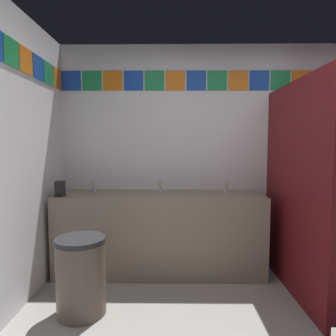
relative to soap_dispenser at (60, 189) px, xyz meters
name	(u,v)px	position (x,y,z in m)	size (l,w,h in m)	color
wall_back	(226,155)	(1.78, 0.50, 0.33)	(3.81, 0.09, 2.52)	silver
vanity_counter	(160,232)	(1.01, 0.17, -0.50)	(2.18, 0.58, 0.86)	gray
faucet_left	(95,187)	(0.28, 0.26, -0.03)	(0.04, 0.10, 0.14)	silver
faucet_center	(160,188)	(1.01, 0.26, -0.03)	(0.04, 0.10, 0.14)	silver
faucet_right	(226,188)	(1.74, 0.26, -0.03)	(0.04, 0.10, 0.14)	silver
soap_dispenser	(60,189)	(0.00, 0.00, 0.00)	(0.09, 0.09, 0.16)	black
stall_divider	(325,193)	(2.43, -0.49, 0.04)	(0.92, 1.40, 1.97)	maroon
toilet	(331,248)	(2.81, 0.06, -0.63)	(0.39, 0.49, 0.74)	white
trash_bin	(81,276)	(0.40, -0.64, -0.62)	(0.40, 0.40, 0.64)	brown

